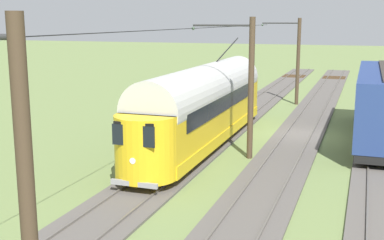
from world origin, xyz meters
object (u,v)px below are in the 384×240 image
catenary_pole_foreground (297,60)px  catenary_pole_mid_far (23,208)px  vintage_streetcar (204,104)px  catenary_pole_mid_near (249,86)px

catenary_pole_foreground → catenary_pole_mid_far: size_ratio=1.00×
vintage_streetcar → catenary_pole_foreground: size_ratio=2.57×
vintage_streetcar → catenary_pole_mid_far: catenary_pole_mid_far is taller
vintage_streetcar → catenary_pole_foreground: (-2.82, -15.03, 1.31)m
vintage_streetcar → catenary_pole_mid_far: 18.84m
catenary_pole_foreground → catenary_pole_mid_near: same height
vintage_streetcar → catenary_pole_mid_far: (-2.82, 18.58, 1.31)m
vintage_streetcar → catenary_pole_foreground: 15.35m
catenary_pole_mid_near → catenary_pole_mid_far: bearing=90.0°
vintage_streetcar → catenary_pole_mid_near: catenary_pole_mid_near is taller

